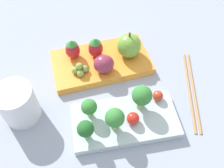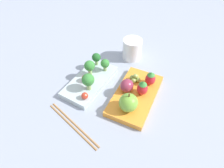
{
  "view_description": "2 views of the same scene",
  "coord_description": "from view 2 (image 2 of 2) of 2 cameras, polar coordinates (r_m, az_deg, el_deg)",
  "views": [
    {
      "loc": [
        0.05,
        0.3,
        0.45
      ],
      "look_at": [
        -0.0,
        -0.0,
        0.03
      ],
      "focal_mm": 40.0,
      "sensor_mm": 36.0,
      "label": 1
    },
    {
      "loc": [
        -0.39,
        -0.23,
        0.49
      ],
      "look_at": [
        -0.0,
        -0.0,
        0.03
      ],
      "focal_mm": 32.0,
      "sensor_mm": 36.0,
      "label": 2
    }
  ],
  "objects": [
    {
      "name": "plum",
      "position": [
        0.63,
        4.27,
        -0.44
      ],
      "size": [
        0.05,
        0.04,
        0.04
      ],
      "color": "#892D47",
      "rests_on": "bento_box_fruit"
    },
    {
      "name": "cherry_tomato_1",
      "position": [
        0.62,
        -7.81,
        -3.36
      ],
      "size": [
        0.02,
        0.02,
        0.02
      ],
      "color": "red",
      "rests_on": "bento_box_savoury"
    },
    {
      "name": "drinking_cup",
      "position": [
        0.77,
        5.77,
        9.9
      ],
      "size": [
        0.07,
        0.07,
        0.08
      ],
      "color": "white",
      "rests_on": "ground_plane"
    },
    {
      "name": "ground_plane",
      "position": [
        0.67,
        -0.21,
        -1.46
      ],
      "size": [
        4.0,
        4.0,
        0.0
      ],
      "primitive_type": "plane",
      "color": "#939EB2"
    },
    {
      "name": "grape_cluster",
      "position": [
        0.67,
        6.64,
        1.68
      ],
      "size": [
        0.04,
        0.04,
        0.03
      ],
      "color": "#8EA84C",
      "rests_on": "bento_box_fruit"
    },
    {
      "name": "broccoli_floret_2",
      "position": [
        0.72,
        -4.5,
        7.47
      ],
      "size": [
        0.03,
        0.03,
        0.05
      ],
      "color": "#93B770",
      "rests_on": "bento_box_savoury"
    },
    {
      "name": "chopsticks_pair",
      "position": [
        0.59,
        -11.09,
        -11.29
      ],
      "size": [
        0.06,
        0.21,
        0.01
      ],
      "color": "#A37547",
      "rests_on": "ground_plane"
    },
    {
      "name": "broccoli_floret_0",
      "position": [
        0.69,
        -2.01,
        5.79
      ],
      "size": [
        0.03,
        0.03,
        0.05
      ],
      "color": "#93B770",
      "rests_on": "bento_box_savoury"
    },
    {
      "name": "apple",
      "position": [
        0.57,
        4.72,
        -5.33
      ],
      "size": [
        0.06,
        0.06,
        0.07
      ],
      "color": "#70A838",
      "rests_on": "bento_box_fruit"
    },
    {
      "name": "broccoli_floret_3",
      "position": [
        0.67,
        -6.42,
        5.05
      ],
      "size": [
        0.04,
        0.04,
        0.06
      ],
      "color": "#93B770",
      "rests_on": "bento_box_savoury"
    },
    {
      "name": "strawberry_1",
      "position": [
        0.62,
        8.69,
        -1.13
      ],
      "size": [
        0.03,
        0.03,
        0.05
      ],
      "color": "red",
      "rests_on": "bento_box_fruit"
    },
    {
      "name": "broccoli_floret_1",
      "position": [
        0.62,
        -6.84,
        1.06
      ],
      "size": [
        0.04,
        0.04,
        0.06
      ],
      "color": "#93B770",
      "rests_on": "bento_box_savoury"
    },
    {
      "name": "bento_box_fruit",
      "position": [
        0.64,
        6.68,
        -3.18
      ],
      "size": [
        0.23,
        0.14,
        0.02
      ],
      "color": "orange",
      "rests_on": "ground_plane"
    },
    {
      "name": "strawberry_0",
      "position": [
        0.65,
        10.91,
        1.58
      ],
      "size": [
        0.03,
        0.03,
        0.05
      ],
      "color": "red",
      "rests_on": "bento_box_fruit"
    },
    {
      "name": "bento_box_savoury",
      "position": [
        0.68,
        -6.26,
        0.71
      ],
      "size": [
        0.21,
        0.1,
        0.02
      ],
      "color": "silver",
      "rests_on": "ground_plane"
    },
    {
      "name": "cherry_tomato_0",
      "position": [
        0.67,
        -7.64,
        1.61
      ],
      "size": [
        0.02,
        0.02,
        0.02
      ],
      "color": "red",
      "rests_on": "bento_box_savoury"
    }
  ]
}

